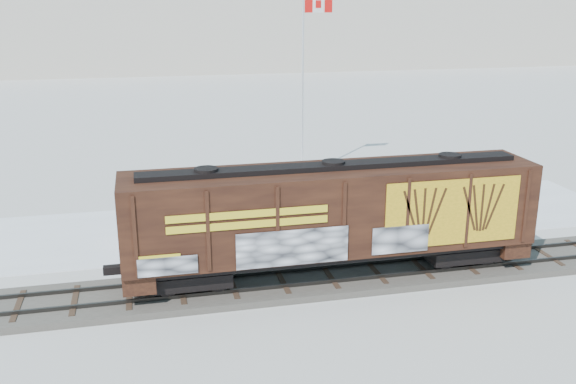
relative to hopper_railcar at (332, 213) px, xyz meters
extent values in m
plane|color=white|center=(-2.07, 0.01, -2.97)|extent=(500.00, 500.00, 0.00)
cube|color=#59544C|center=(-2.07, 0.01, -2.83)|extent=(50.00, 3.40, 0.28)
cube|color=#33302D|center=(-2.07, -0.71, -2.61)|extent=(50.00, 0.10, 0.15)
cube|color=#33302D|center=(-2.07, 0.73, -2.61)|extent=(50.00, 0.10, 0.15)
cube|color=white|center=(-2.07, 7.51, -2.95)|extent=(40.00, 8.00, 0.03)
cube|color=white|center=(-2.07, 95.01, 3.03)|extent=(360.00, 40.00, 12.00)
cube|color=black|center=(-5.67, 0.01, -2.09)|extent=(3.00, 2.00, 0.90)
cube|color=black|center=(5.67, 0.01, -2.09)|extent=(3.00, 2.00, 0.90)
cylinder|color=black|center=(-6.62, -0.77, -2.09)|extent=(0.90, 0.12, 0.90)
cube|color=black|center=(0.00, 0.01, -1.56)|extent=(16.48, 2.40, 0.25)
cube|color=#3C1D10|center=(0.00, 0.01, 0.20)|extent=(16.48, 3.00, 3.28)
cube|color=black|center=(0.00, 0.01, 1.95)|extent=(15.16, 0.90, 0.20)
cube|color=gold|center=(4.45, -1.53, 0.20)|extent=(5.60, 0.03, 2.66)
cube|color=gold|center=(-3.63, -1.53, 0.55)|extent=(5.93, 0.02, 0.70)
cube|color=white|center=(-1.98, -1.54, -0.69)|extent=(4.29, 0.03, 1.40)
cylinder|color=silver|center=(2.84, 16.00, -2.87)|extent=(0.90, 0.90, 0.20)
cylinder|color=silver|center=(2.84, 16.00, 2.80)|extent=(0.14, 0.14, 11.54)
cube|color=red|center=(3.19, 16.00, 7.87)|extent=(0.50, 0.07, 1.00)
cube|color=white|center=(3.79, 16.00, 7.87)|extent=(0.70, 0.09, 1.00)
cube|color=red|center=(4.44, 16.00, 7.87)|extent=(0.50, 0.07, 1.00)
imported|color=silver|center=(-4.96, 7.17, -2.16)|extent=(4.92, 3.49, 1.55)
imported|color=white|center=(-5.93, 6.85, -2.09)|extent=(5.40, 2.79, 1.70)
imported|color=black|center=(2.55, 8.04, -2.27)|extent=(4.70, 2.03, 1.35)
camera|label=1|loc=(-7.19, -23.16, 8.21)|focal=40.00mm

